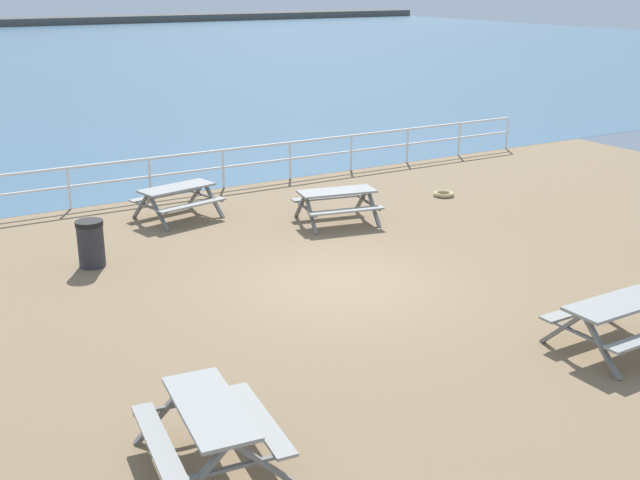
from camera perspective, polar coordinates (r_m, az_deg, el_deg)
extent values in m
cube|color=#846B4C|center=(15.10, 1.46, -3.44)|extent=(30.00, 24.00, 0.20)
cube|color=white|center=(21.46, -9.61, 6.09)|extent=(23.00, 0.06, 0.06)
cube|color=white|center=(21.56, -9.54, 4.87)|extent=(23.00, 0.05, 0.05)
cylinder|color=white|center=(20.70, -17.64, 3.54)|extent=(0.07, 0.07, 1.05)
cylinder|color=white|center=(21.23, -12.16, 4.35)|extent=(0.07, 0.07, 1.05)
cylinder|color=white|center=(21.96, -6.99, 5.08)|extent=(0.07, 0.07, 1.05)
cylinder|color=white|center=(22.85, -2.17, 5.72)|extent=(0.07, 0.07, 1.05)
cylinder|color=white|center=(23.89, 2.26, 6.28)|extent=(0.07, 0.07, 1.05)
cylinder|color=white|center=(25.07, 6.31, 6.75)|extent=(0.07, 0.07, 1.05)
cylinder|color=white|center=(26.35, 9.99, 7.15)|extent=(0.07, 0.07, 1.05)
cylinder|color=white|center=(27.74, 13.32, 7.49)|extent=(0.07, 0.07, 1.05)
cube|color=gray|center=(19.24, -10.28, 3.73)|extent=(1.91, 1.07, 0.05)
cube|color=gray|center=(19.82, -11.21, 3.21)|extent=(1.81, 0.64, 0.04)
cube|color=gray|center=(18.81, -9.19, 2.51)|extent=(1.81, 0.64, 0.04)
cube|color=slate|center=(20.05, -8.94, 3.28)|extent=(0.25, 0.79, 0.79)
cube|color=slate|center=(19.45, -7.69, 2.88)|extent=(0.25, 0.79, 0.79)
cube|color=slate|center=(19.74, -8.33, 3.21)|extent=(0.38, 1.48, 0.04)
cube|color=slate|center=(19.25, -12.77, 2.43)|extent=(0.25, 0.79, 0.79)
cube|color=slate|center=(18.63, -11.59, 1.98)|extent=(0.25, 0.79, 0.79)
cube|color=slate|center=(18.93, -12.19, 2.34)|extent=(0.38, 1.48, 0.04)
cube|color=gray|center=(9.48, -7.97, -11.87)|extent=(0.90, 1.87, 0.05)
cube|color=gray|center=(9.51, -11.58, -14.07)|extent=(0.46, 1.82, 0.04)
cube|color=gray|center=(9.79, -4.32, -12.72)|extent=(0.46, 1.82, 0.04)
cube|color=slate|center=(10.25, -11.20, -12.00)|extent=(0.80, 0.17, 0.79)
cube|color=slate|center=(10.41, -7.11, -11.27)|extent=(0.80, 0.17, 0.79)
cube|color=slate|center=(10.30, -9.15, -11.42)|extent=(1.50, 0.23, 0.04)
cube|color=slate|center=(8.96, -8.78, -16.71)|extent=(0.80, 0.17, 0.79)
cube|color=slate|center=(9.14, -4.07, -15.75)|extent=(0.80, 0.17, 0.79)
cube|color=slate|center=(9.02, -6.41, -16.00)|extent=(1.50, 0.23, 0.04)
cube|color=gray|center=(18.59, 1.23, 3.52)|extent=(1.90, 1.04, 0.05)
cube|color=gray|center=(19.23, 0.58, 3.10)|extent=(1.82, 0.60, 0.04)
cube|color=gray|center=(18.11, 1.91, 2.13)|extent=(1.82, 0.60, 0.04)
cube|color=slate|center=(19.30, 3.00, 2.90)|extent=(0.23, 0.79, 0.79)
cube|color=slate|center=(18.64, 3.88, 2.32)|extent=(0.23, 0.79, 0.79)
cube|color=slate|center=(18.96, 3.43, 2.75)|extent=(0.35, 1.48, 0.04)
cube|color=slate|center=(18.78, -1.41, 2.49)|extent=(0.23, 0.79, 0.79)
cube|color=slate|center=(18.10, -0.67, 1.88)|extent=(0.23, 0.79, 0.79)
cube|color=slate|center=(18.43, -1.05, 2.32)|extent=(0.35, 1.48, 0.04)
cube|color=gray|center=(13.00, 20.73, -4.33)|extent=(1.81, 0.73, 0.05)
cube|color=gray|center=(13.46, 18.54, -4.69)|extent=(1.80, 0.29, 0.04)
cube|color=slate|center=(13.93, 21.36, -4.57)|extent=(0.09, 0.79, 0.79)
cube|color=slate|center=(12.79, 17.04, -6.12)|extent=(0.09, 0.79, 0.79)
cube|color=slate|center=(12.36, 19.62, -7.27)|extent=(0.09, 0.79, 0.79)
cube|color=slate|center=(12.55, 18.33, -6.50)|extent=(0.08, 1.50, 0.04)
cylinder|color=#2D2D33|center=(16.42, -16.17, -0.42)|extent=(0.52, 0.52, 0.85)
cylinder|color=black|center=(16.28, -16.31, 1.17)|extent=(0.55, 0.55, 0.10)
torus|color=tan|center=(21.32, 8.90, 3.29)|extent=(0.55, 0.55, 0.11)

